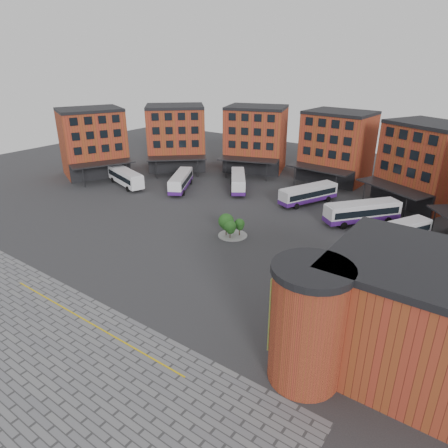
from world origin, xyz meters
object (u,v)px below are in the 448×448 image
Objects in this scene: bus_d at (308,194)px; blue_car at (308,347)px; bus_b at (181,181)px; bus_f at (398,232)px; bus_c at (238,181)px; tree_island at (230,225)px; bus_a at (125,176)px; bus_e at (362,212)px.

bus_d is 2.96× the size of blue_car.
bus_b reaches higher than bus_f.
bus_d reaches higher than bus_c.
bus_f is 2.67× the size of blue_car.
tree_island reaches higher than bus_a.
bus_f is at bearing 7.13° from bus_e.
bus_e is at bearing -40.90° from bus_c.
bus_a is 1.02× the size of bus_d.
bus_d is (24.37, 7.35, 0.04)m from bus_b.
bus_b is at bearing -134.99° from bus_e.
tree_island is 0.39× the size of bus_b.
bus_a is at bearing 174.67° from bus_c.
blue_car is (-0.51, -29.34, -0.99)m from bus_f.
blue_car is at bearing -62.67° from bus_f.
blue_car is at bearing -97.69° from bus_a.
bus_c is (9.45, 6.58, 0.01)m from bus_b.
bus_a is 47.07m from bus_e.
bus_b is 0.96× the size of bus_d.
bus_f is (17.60, -7.67, -0.15)m from bus_d.
bus_d is (35.27, 12.23, -0.20)m from bus_a.
bus_c is 33.24m from bus_f.
bus_a is 53.06m from bus_f.
blue_car is (52.35, -24.77, -1.34)m from bus_a.
bus_e reaches higher than bus_c.
bus_f is at bearing 31.35° from tree_island.
bus_b is 50.98m from blue_car.
bus_d reaches higher than bus_f.
bus_e is at bearing 5.88° from bus_d.
tree_island reaches higher than bus_b.
blue_car is (41.46, -29.66, -1.10)m from bus_b.
blue_car is (32.00, -36.23, -1.11)m from bus_c.
bus_a is 1.05× the size of bus_e.
bus_a reaches higher than blue_car.
bus_b is at bearing 73.69° from blue_car.
bus_d is at bearing -31.78° from bus_c.
bus_e is at bearing 29.59° from blue_car.
bus_c is at bearing -163.65° from bus_f.
bus_a is at bearing -146.74° from bus_f.
bus_a is 57.93m from blue_car.
tree_island is at bearing -93.98° from bus_c.
blue_car is (6.09, -33.43, -1.26)m from bus_e.
bus_f is (41.97, -0.32, -0.11)m from bus_b.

